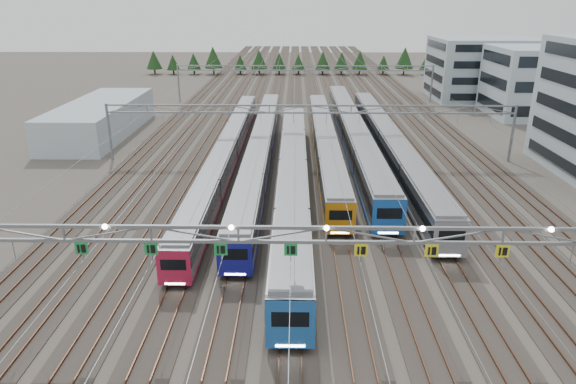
{
  "coord_description": "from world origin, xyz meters",
  "views": [
    {
      "loc": [
        -1.99,
        -29.57,
        21.3
      ],
      "look_at": [
        -2.69,
        17.87,
        3.5
      ],
      "focal_mm": 32.0,
      "sensor_mm": 36.0,
      "label": 1
    }
  ],
  "objects_px": {
    "train_c": "(293,175)",
    "depot_bldg_mid": "(529,82)",
    "train_f": "(389,143)",
    "gantry_far": "(305,72)",
    "train_b": "(261,148)",
    "west_shed": "(101,118)",
    "depot_bldg_north": "(483,69)",
    "train_e": "(353,133)",
    "gantry_near": "(325,239)",
    "train_d": "(325,141)",
    "train_a": "(228,150)",
    "gantry_mid": "(310,116)"
  },
  "relations": [
    {
      "from": "train_e",
      "to": "depot_bldg_mid",
      "type": "distance_m",
      "value": 43.73
    },
    {
      "from": "train_f",
      "to": "train_d",
      "type": "bearing_deg",
      "value": 171.36
    },
    {
      "from": "train_e",
      "to": "gantry_near",
      "type": "xyz_separation_m",
      "value": [
        -6.8,
        -46.94,
        4.75
      ]
    },
    {
      "from": "gantry_near",
      "to": "train_e",
      "type": "bearing_deg",
      "value": 81.76
    },
    {
      "from": "depot_bldg_mid",
      "to": "west_shed",
      "type": "xyz_separation_m",
      "value": [
        -77.76,
        -16.0,
        -3.85
      ]
    },
    {
      "from": "depot_bldg_mid",
      "to": "train_c",
      "type": "bearing_deg",
      "value": -135.67
    },
    {
      "from": "train_c",
      "to": "train_e",
      "type": "xyz_separation_m",
      "value": [
        9.0,
        20.11,
        0.0
      ]
    },
    {
      "from": "train_d",
      "to": "train_e",
      "type": "height_order",
      "value": "train_e"
    },
    {
      "from": "train_e",
      "to": "west_shed",
      "type": "xyz_separation_m",
      "value": [
        -41.51,
        8.09,
        0.33
      ]
    },
    {
      "from": "train_b",
      "to": "train_f",
      "type": "height_order",
      "value": "train_f"
    },
    {
      "from": "train_f",
      "to": "west_shed",
      "type": "xyz_separation_m",
      "value": [
        -46.01,
        13.86,
        0.43
      ]
    },
    {
      "from": "depot_bldg_mid",
      "to": "gantry_near",
      "type": "bearing_deg",
      "value": -121.22
    },
    {
      "from": "depot_bldg_mid",
      "to": "west_shed",
      "type": "distance_m",
      "value": 79.48
    },
    {
      "from": "gantry_far",
      "to": "depot_bldg_mid",
      "type": "height_order",
      "value": "depot_bldg_mid"
    },
    {
      "from": "train_c",
      "to": "train_d",
      "type": "height_order",
      "value": "train_c"
    },
    {
      "from": "gantry_near",
      "to": "gantry_mid",
      "type": "distance_m",
      "value": 40.12
    },
    {
      "from": "gantry_far",
      "to": "depot_bldg_north",
      "type": "distance_m",
      "value": 40.68
    },
    {
      "from": "train_f",
      "to": "depot_bldg_north",
      "type": "distance_m",
      "value": 56.86
    },
    {
      "from": "train_b",
      "to": "train_e",
      "type": "distance_m",
      "value": 15.68
    },
    {
      "from": "depot_bldg_mid",
      "to": "west_shed",
      "type": "bearing_deg",
      "value": -168.37
    },
    {
      "from": "depot_bldg_north",
      "to": "train_c",
      "type": "bearing_deg",
      "value": -124.13
    },
    {
      "from": "train_d",
      "to": "gantry_far",
      "type": "bearing_deg",
      "value": 93.02
    },
    {
      "from": "train_a",
      "to": "train_c",
      "type": "xyz_separation_m",
      "value": [
        9.0,
        -11.26,
        0.34
      ]
    },
    {
      "from": "west_shed",
      "to": "depot_bldg_mid",
      "type": "bearing_deg",
      "value": 11.63
    },
    {
      "from": "gantry_far",
      "to": "depot_bldg_mid",
      "type": "xyz_separation_m",
      "value": [
        43.0,
        -14.09,
        0.13
      ]
    },
    {
      "from": "train_a",
      "to": "gantry_near",
      "type": "bearing_deg",
      "value": -73.61
    },
    {
      "from": "gantry_far",
      "to": "train_c",
      "type": "bearing_deg",
      "value": -92.21
    },
    {
      "from": "train_c",
      "to": "gantry_far",
      "type": "height_order",
      "value": "gantry_far"
    },
    {
      "from": "train_f",
      "to": "gantry_far",
      "type": "relative_size",
      "value": 1.11
    },
    {
      "from": "train_e",
      "to": "depot_bldg_mid",
      "type": "bearing_deg",
      "value": 33.61
    },
    {
      "from": "train_c",
      "to": "gantry_near",
      "type": "relative_size",
      "value": 1.05
    },
    {
      "from": "train_f",
      "to": "depot_bldg_north",
      "type": "bearing_deg",
      "value": 59.04
    },
    {
      "from": "train_c",
      "to": "depot_bldg_mid",
      "type": "distance_m",
      "value": 63.39
    },
    {
      "from": "train_a",
      "to": "depot_bldg_mid",
      "type": "height_order",
      "value": "depot_bldg_mid"
    },
    {
      "from": "train_d",
      "to": "gantry_near",
      "type": "relative_size",
      "value": 1.0
    },
    {
      "from": "train_e",
      "to": "west_shed",
      "type": "distance_m",
      "value": 42.29
    },
    {
      "from": "train_e",
      "to": "depot_bldg_mid",
      "type": "xyz_separation_m",
      "value": [
        36.25,
        24.09,
        4.18
      ]
    },
    {
      "from": "west_shed",
      "to": "train_c",
      "type": "bearing_deg",
      "value": -40.94
    },
    {
      "from": "train_b",
      "to": "gantry_far",
      "type": "distance_m",
      "value": 46.85
    },
    {
      "from": "gantry_near",
      "to": "train_a",
      "type": "bearing_deg",
      "value": 106.39
    },
    {
      "from": "train_e",
      "to": "train_f",
      "type": "bearing_deg",
      "value": -52.06
    },
    {
      "from": "train_d",
      "to": "gantry_mid",
      "type": "bearing_deg",
      "value": -132.99
    },
    {
      "from": "train_b",
      "to": "gantry_far",
      "type": "relative_size",
      "value": 1.16
    },
    {
      "from": "train_b",
      "to": "train_c",
      "type": "relative_size",
      "value": 1.1
    },
    {
      "from": "train_a",
      "to": "west_shed",
      "type": "height_order",
      "value": "west_shed"
    },
    {
      "from": "train_d",
      "to": "train_f",
      "type": "distance_m",
      "value": 9.1
    },
    {
      "from": "train_f",
      "to": "gantry_far",
      "type": "bearing_deg",
      "value": 104.36
    },
    {
      "from": "train_a",
      "to": "train_f",
      "type": "xyz_separation_m",
      "value": [
        22.5,
        3.07,
        0.24
      ]
    },
    {
      "from": "gantry_near",
      "to": "depot_bldg_north",
      "type": "bearing_deg",
      "value": 65.74
    },
    {
      "from": "train_a",
      "to": "depot_bldg_north",
      "type": "xyz_separation_m",
      "value": [
        51.66,
        51.68,
        4.72
      ]
    }
  ]
}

